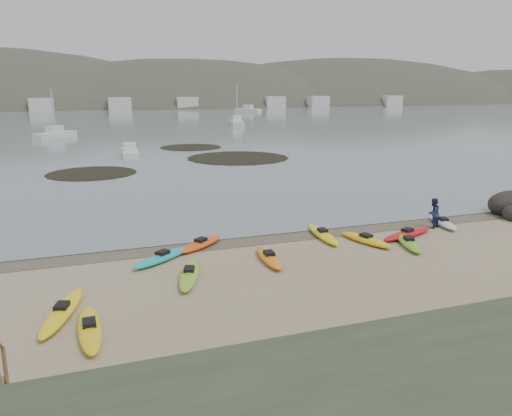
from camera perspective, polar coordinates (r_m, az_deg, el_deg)
name	(u,v)px	position (r m, az deg, el deg)	size (l,w,h in m)	color
ground	(256,237)	(25.31, 0.00, -3.30)	(600.00, 600.00, 0.00)	tan
wet_sand	(258,238)	(25.04, 0.23, -3.48)	(60.00, 60.00, 0.00)	brown
water	(92,99)	(323.03, -18.23, 11.73)	(1200.00, 1200.00, 0.00)	slate
kayaks	(279,255)	(22.15, 2.67, -5.37)	(20.93, 10.33, 0.34)	yellow
person_east	(433,213)	(28.29, 19.59, -0.56)	(0.80, 0.62, 1.64)	navy
kelp_mats	(194,158)	(53.44, -7.15, 5.67)	(24.17, 23.64, 0.04)	black
moored_boats	(90,121)	(109.86, -18.48, 9.46)	(89.17, 95.96, 1.40)	silver
far_hills	(195,141)	(223.15, -6.96, 7.61)	(550.00, 135.00, 80.00)	#384235
far_town	(125,104)	(168.52, -14.79, 11.43)	(199.00, 5.00, 4.00)	beige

